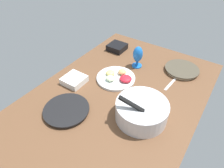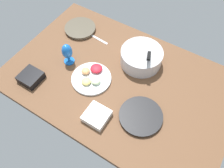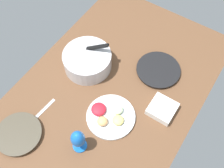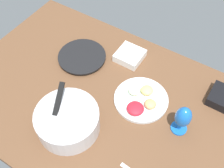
{
  "view_description": "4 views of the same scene",
  "coord_description": "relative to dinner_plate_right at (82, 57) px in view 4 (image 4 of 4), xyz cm",
  "views": [
    {
      "loc": [
        79.63,
        51.47,
        91.77
      ],
      "look_at": [
        -3.18,
        -4.68,
        7.34
      ],
      "focal_mm": 31.75,
      "sensor_mm": 36.0,
      "label": 1
    },
    {
      "loc": [
        44.64,
        -80.71,
        131.91
      ],
      "look_at": [
        0.62,
        -10.17,
        7.34
      ],
      "focal_mm": 36.09,
      "sensor_mm": 36.0,
      "label": 2
    },
    {
      "loc": [
        -70.47,
        -46.49,
        144.22
      ],
      "look_at": [
        -0.98,
        -0.94,
        7.34
      ],
      "focal_mm": 43.35,
      "sensor_mm": 36.0,
      "label": 3
    },
    {
      "loc": [
        -46.1,
        64.78,
        119.52
      ],
      "look_at": [
        -0.91,
        -6.68,
        7.34
      ],
      "focal_mm": 43.65,
      "sensor_mm": 36.0,
      "label": 4
    }
  ],
  "objects": [
    {
      "name": "mixing_bowl",
      "position": [
        -21.3,
        40.02,
        5.08
      ],
      "size": [
        30.49,
        30.49,
        19.22
      ],
      "color": "silver",
      "rests_on": "ground_plane"
    },
    {
      "name": "square_bowl_white",
      "position": [
        -23.66,
        -15.13,
        1.32
      ],
      "size": [
        14.83,
        14.83,
        4.66
      ],
      "color": "white",
      "rests_on": "ground_plane"
    },
    {
      "name": "square_bowl_black",
      "position": [
        -79.94,
        -14.99,
        1.64
      ],
      "size": [
        14.6,
        14.6,
        5.22
      ],
      "color": "black",
      "rests_on": "ground_plane"
    },
    {
      "name": "ground_plane",
      "position": [
        -27.1,
        17.92,
        -3.27
      ],
      "size": [
        160.0,
        104.0,
        4.0
      ],
      "primitive_type": "cube",
      "color": "brown"
    },
    {
      "name": "fruit_platter",
      "position": [
        -43.88,
        8.17,
        0.42
      ],
      "size": [
        28.41,
        28.41,
        5.46
      ],
      "color": "silver",
      "rests_on": "ground_plane"
    },
    {
      "name": "dinner_plate_right",
      "position": [
        0.0,
        0.0,
        0.0
      ],
      "size": [
        28.17,
        28.17,
        2.44
      ],
      "color": "#4C4C51",
      "rests_on": "ground_plane"
    },
    {
      "name": "hurricane_glass_blue",
      "position": [
        -67.22,
        12.3,
        8.94
      ],
      "size": [
        7.93,
        7.93,
        17.57
      ],
      "color": "blue",
      "rests_on": "ground_plane"
    }
  ]
}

